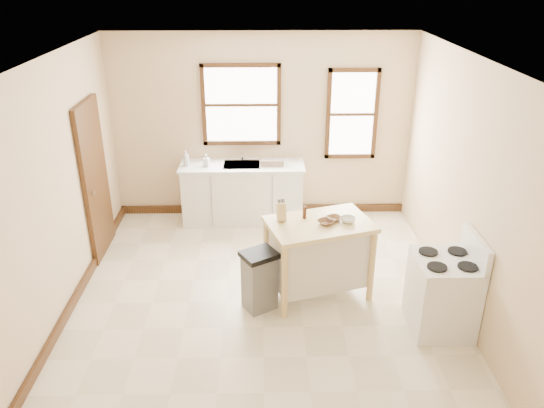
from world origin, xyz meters
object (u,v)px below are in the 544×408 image
at_px(bowl_a, 326,222).
at_px(gas_stove, 444,283).
at_px(soap_bottle_a, 186,158).
at_px(bowl_b, 334,218).
at_px(soap_bottle_b, 207,160).
at_px(kitchen_island, 318,259).
at_px(bowl_c, 348,220).
at_px(trash_bin, 259,280).
at_px(dish_rack, 272,162).
at_px(pepper_grinder, 305,212).
at_px(knife_block, 281,213).

relative_size(bowl_a, gas_stove, 0.16).
bearing_deg(soap_bottle_a, bowl_a, -65.39).
relative_size(bowl_a, bowl_b, 1.06).
bearing_deg(bowl_b, gas_stove, -33.49).
height_order(soap_bottle_b, kitchen_island, soap_bottle_b).
bearing_deg(kitchen_island, bowl_b, 0.56).
height_order(bowl_a, bowl_c, bowl_c).
xyz_separation_m(trash_bin, gas_stove, (1.97, -0.39, 0.19)).
height_order(soap_bottle_b, trash_bin, soap_bottle_b).
bearing_deg(dish_rack, bowl_a, -82.18).
height_order(bowl_c, trash_bin, bowl_c).
bearing_deg(dish_rack, pepper_grinder, -87.70).
relative_size(soap_bottle_b, knife_block, 0.91).
relative_size(kitchen_island, pepper_grinder, 7.83).
height_order(bowl_a, trash_bin, bowl_a).
distance_m(soap_bottle_b, bowl_a, 2.54).
xyz_separation_m(bowl_a, trash_bin, (-0.76, -0.24, -0.62)).
relative_size(kitchen_island, bowl_c, 6.76).
distance_m(bowl_a, gas_stove, 1.43).
height_order(soap_bottle_a, bowl_b, soap_bottle_a).
bearing_deg(soap_bottle_a, bowl_c, -60.99).
relative_size(soap_bottle_a, soap_bottle_b, 1.28).
distance_m(soap_bottle_a, pepper_grinder, 2.48).
height_order(soap_bottle_b, dish_rack, soap_bottle_b).
bearing_deg(pepper_grinder, soap_bottle_b, 125.01).
bearing_deg(bowl_a, bowl_b, 41.96).
relative_size(soap_bottle_b, bowl_c, 1.05).
height_order(soap_bottle_b, gas_stove, gas_stove).
bearing_deg(bowl_c, soap_bottle_b, 132.36).
xyz_separation_m(dish_rack, bowl_b, (0.68, -1.93, 0.02)).
bearing_deg(bowl_a, knife_block, 168.79).
distance_m(soap_bottle_b, bowl_c, 2.67).
height_order(soap_bottle_a, bowl_a, soap_bottle_a).
bearing_deg(bowl_c, gas_stove, -35.55).
xyz_separation_m(dish_rack, gas_stove, (1.78, -2.66, -0.41)).
distance_m(soap_bottle_a, dish_rack, 1.27).
bearing_deg(knife_block, trash_bin, -136.56).
distance_m(soap_bottle_a, gas_stove, 4.08).
bearing_deg(soap_bottle_a, bowl_b, -62.41).
height_order(knife_block, bowl_b, knife_block).
relative_size(knife_block, gas_stove, 0.18).
bearing_deg(gas_stove, knife_block, 156.83).
distance_m(bowl_c, trash_bin, 1.23).
bearing_deg(pepper_grinder, gas_stove, -28.58).
bearing_deg(gas_stove, pepper_grinder, 151.42).
height_order(bowl_a, gas_stove, gas_stove).
xyz_separation_m(soap_bottle_b, pepper_grinder, (1.31, -1.86, 0.03)).
bearing_deg(bowl_a, trash_bin, -162.72).
bearing_deg(bowl_c, pepper_grinder, 167.75).
xyz_separation_m(soap_bottle_a, kitchen_island, (1.78, -1.99, -0.56)).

